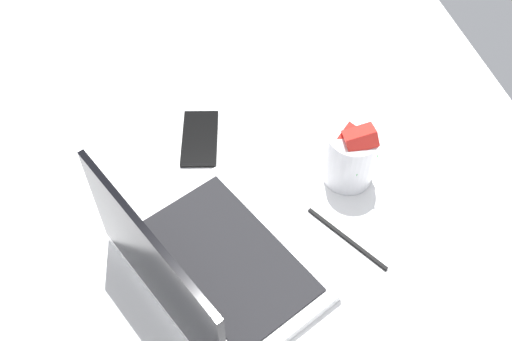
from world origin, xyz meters
TOP-DOWN VIEW (x-y plane):
  - bed_mattress at (0.00, 0.00)cm, footprint 180.00×140.00cm
  - laptop at (-14.57, -1.08)cm, footprint 39.62×34.78cm
  - snack_cup at (0.17, -30.70)cm, footprint 9.89×9.16cm
  - cell_phone at (15.46, -5.80)cm, footprint 15.19×9.86cm
  - charger_cable at (-12.95, -25.86)cm, footprint 14.82×9.37cm

SIDE VIEW (x-z plane):
  - bed_mattress at x=0.00cm, z-range 0.00..18.00cm
  - charger_cable at x=-12.95cm, z-range 18.00..18.60cm
  - cell_phone at x=15.46cm, z-range 18.00..18.80cm
  - laptop at x=-14.57cm, z-range 10.91..33.91cm
  - snack_cup at x=0.17cm, z-range 16.89..31.04cm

